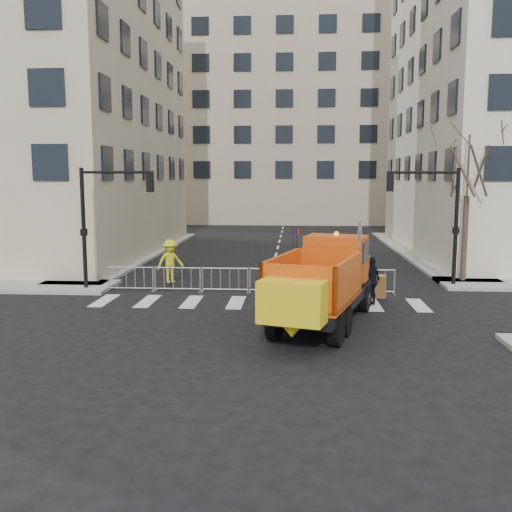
# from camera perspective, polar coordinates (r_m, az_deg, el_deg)

# --- Properties ---
(ground) EXTENTS (120.00, 120.00, 0.00)m
(ground) POSITION_cam_1_polar(r_m,az_deg,el_deg) (17.52, -0.27, -8.62)
(ground) COLOR black
(ground) RESTS_ON ground
(sidewalk_back) EXTENTS (64.00, 5.00, 0.15)m
(sidewalk_back) POSITION_cam_1_polar(r_m,az_deg,el_deg) (25.76, 1.13, -3.11)
(sidewalk_back) COLOR gray
(sidewalk_back) RESTS_ON ground
(building_far) EXTENTS (30.00, 18.00, 24.00)m
(building_far) POSITION_cam_1_polar(r_m,az_deg,el_deg) (69.13, 3.00, 13.65)
(building_far) COLOR tan
(building_far) RESTS_ON ground
(traffic_light_left) EXTENTS (0.18, 0.18, 5.40)m
(traffic_light_left) POSITION_cam_1_polar(r_m,az_deg,el_deg) (26.06, -16.84, 2.51)
(traffic_light_left) COLOR black
(traffic_light_left) RESTS_ON ground
(traffic_light_right) EXTENTS (0.18, 0.18, 5.40)m
(traffic_light_right) POSITION_cam_1_polar(r_m,az_deg,el_deg) (27.34, 19.37, 2.64)
(traffic_light_right) COLOR black
(traffic_light_right) RESTS_ON ground
(crowd_barriers) EXTENTS (12.60, 0.60, 1.10)m
(crowd_barriers) POSITION_cam_1_polar(r_m,az_deg,el_deg) (24.83, -0.70, -2.41)
(crowd_barriers) COLOR #9EA0A5
(crowd_barriers) RESTS_ON ground
(street_tree) EXTENTS (3.00, 3.00, 7.50)m
(street_tree) POSITION_cam_1_polar(r_m,az_deg,el_deg) (28.42, 20.30, 4.90)
(street_tree) COLOR #382B21
(street_tree) RESTS_ON ground
(plow_truck) EXTENTS (4.83, 9.26, 3.48)m
(plow_truck) POSITION_cam_1_polar(r_m,az_deg,el_deg) (19.17, 6.71, -2.49)
(plow_truck) COLOR black
(plow_truck) RESTS_ON ground
(cop_a) EXTENTS (0.71, 0.53, 1.75)m
(cop_a) POSITION_cam_1_polar(r_m,az_deg,el_deg) (23.01, 9.13, -2.50)
(cop_a) COLOR black
(cop_a) RESTS_ON ground
(cop_b) EXTENTS (1.13, 1.00, 1.94)m
(cop_b) POSITION_cam_1_polar(r_m,az_deg,el_deg) (24.13, 7.17, -1.76)
(cop_b) COLOR black
(cop_b) RESTS_ON ground
(cop_c) EXTENTS (1.05, 1.19, 1.93)m
(cop_c) POSITION_cam_1_polar(r_m,az_deg,el_deg) (22.70, 11.48, -2.48)
(cop_c) COLOR black
(cop_c) RESTS_ON ground
(worker) EXTENTS (1.48, 1.33, 1.99)m
(worker) POSITION_cam_1_polar(r_m,az_deg,el_deg) (26.61, -8.56, -0.51)
(worker) COLOR #CBCC18
(worker) RESTS_ON sidewalk_back
(newspaper_box) EXTENTS (0.45, 0.41, 1.10)m
(newspaper_box) POSITION_cam_1_polar(r_m,az_deg,el_deg) (26.18, 7.97, -1.62)
(newspaper_box) COLOR #A60C21
(newspaper_box) RESTS_ON sidewalk_back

